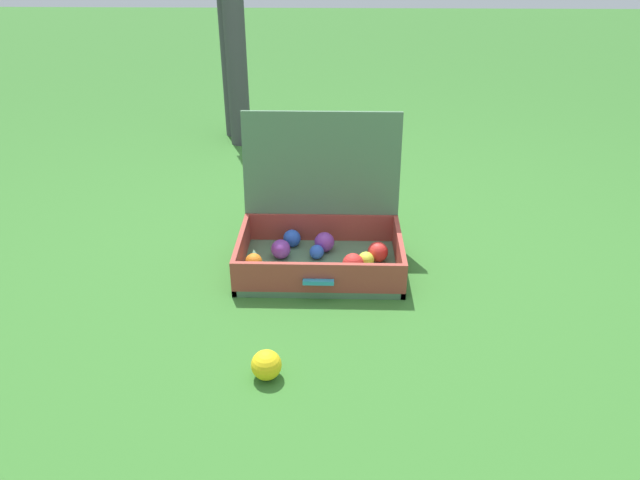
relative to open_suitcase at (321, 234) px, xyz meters
The scene contains 3 objects.
ground_plane 0.17m from the open_suitcase, 81.09° to the right, with size 16.00×16.00×0.00m, color #336B28.
open_suitcase is the anchor object (origin of this frame).
stray_ball_on_grass 0.71m from the open_suitcase, 101.79° to the right, with size 0.09×0.09×0.09m, color yellow.
Camera 1 is at (0.03, -1.95, 1.20)m, focal length 33.71 mm.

